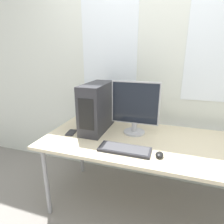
{
  "coord_description": "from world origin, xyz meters",
  "views": [
    {
      "loc": [
        0.15,
        -1.09,
        1.46
      ],
      "look_at": [
        -0.35,
        0.43,
        0.96
      ],
      "focal_mm": 30.0,
      "sensor_mm": 36.0,
      "label": 1
    }
  ],
  "objects": [
    {
      "name": "desk",
      "position": [
        0.0,
        0.43,
        0.68
      ],
      "size": [
        1.87,
        0.85,
        0.73
      ],
      "color": "beige",
      "rests_on": "ground_plane"
    },
    {
      "name": "pc_tower",
      "position": [
        -0.53,
        0.53,
        0.96
      ],
      "size": [
        0.2,
        0.5,
        0.46
      ],
      "color": "#2D2D33",
      "rests_on": "desk"
    },
    {
      "name": "wall_back",
      "position": [
        0.0,
        0.98,
        1.35
      ],
      "size": [
        8.0,
        0.07,
        2.7
      ],
      "color": "silver",
      "rests_on": "ground_plane"
    },
    {
      "name": "cell_phone",
      "position": [
        -0.73,
        0.35,
        0.73
      ],
      "size": [
        0.1,
        0.15,
        0.01
      ],
      "rotation": [
        0.0,
        0.0,
        0.16
      ],
      "color": "#232328",
      "rests_on": "desk"
    },
    {
      "name": "mouse",
      "position": [
        0.1,
        0.18,
        0.75
      ],
      "size": [
        0.06,
        0.08,
        0.03
      ],
      "color": "black",
      "rests_on": "desk"
    },
    {
      "name": "monitor_main",
      "position": [
        -0.16,
        0.55,
        0.99
      ],
      "size": [
        0.44,
        0.2,
        0.49
      ],
      "color": "#B7B7BC",
      "rests_on": "desk"
    },
    {
      "name": "keyboard",
      "position": [
        -0.16,
        0.19,
        0.74
      ],
      "size": [
        0.41,
        0.16,
        0.02
      ],
      "color": "#28282D",
      "rests_on": "desk"
    }
  ]
}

